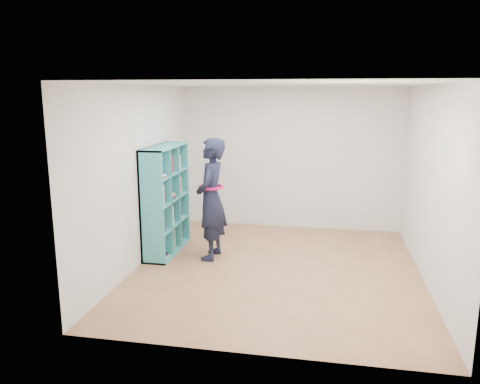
# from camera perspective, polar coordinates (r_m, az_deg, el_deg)

# --- Properties ---
(floor) EXTENTS (4.50, 4.50, 0.00)m
(floor) POSITION_cam_1_polar(r_m,az_deg,el_deg) (6.82, 4.45, -9.41)
(floor) COLOR brown
(floor) RESTS_ON ground
(ceiling) EXTENTS (4.50, 4.50, 0.00)m
(ceiling) POSITION_cam_1_polar(r_m,az_deg,el_deg) (6.35, 4.84, 13.00)
(ceiling) COLOR white
(ceiling) RESTS_ON wall_back
(wall_left) EXTENTS (0.02, 4.50, 2.60)m
(wall_left) POSITION_cam_1_polar(r_m,az_deg,el_deg) (6.95, -12.00, 1.93)
(wall_left) COLOR silver
(wall_left) RESTS_ON floor
(wall_right) EXTENTS (0.02, 4.50, 2.60)m
(wall_right) POSITION_cam_1_polar(r_m,az_deg,el_deg) (6.56, 22.27, 0.69)
(wall_right) COLOR silver
(wall_right) RESTS_ON floor
(wall_back) EXTENTS (4.00, 0.02, 2.60)m
(wall_back) POSITION_cam_1_polar(r_m,az_deg,el_deg) (8.67, 6.23, 4.10)
(wall_back) COLOR silver
(wall_back) RESTS_ON floor
(wall_front) EXTENTS (4.00, 0.02, 2.60)m
(wall_front) POSITION_cam_1_polar(r_m,az_deg,el_deg) (4.28, 1.41, -4.10)
(wall_front) COLOR silver
(wall_front) RESTS_ON floor
(bookshelf) EXTENTS (0.37, 1.27, 1.69)m
(bookshelf) POSITION_cam_1_polar(r_m,az_deg,el_deg) (7.43, -9.24, -1.07)
(bookshelf) COLOR teal
(bookshelf) RESTS_ON floor
(person) EXTENTS (0.46, 0.68, 1.84)m
(person) POSITION_cam_1_polar(r_m,az_deg,el_deg) (7.02, -3.54, -0.86)
(person) COLOR black
(person) RESTS_ON floor
(smartphone) EXTENTS (0.01, 0.10, 0.13)m
(smartphone) POSITION_cam_1_polar(r_m,az_deg,el_deg) (7.12, -4.40, 0.29)
(smartphone) COLOR silver
(smartphone) RESTS_ON person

